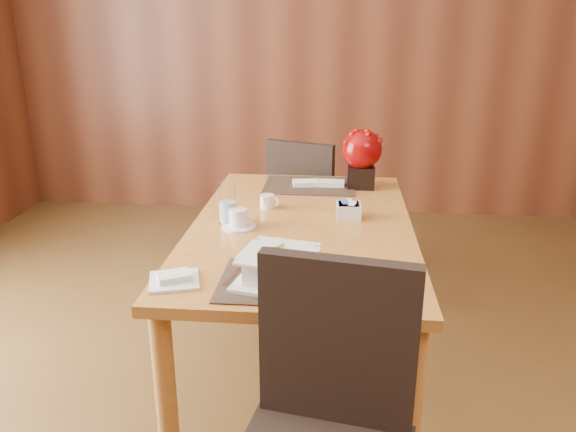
# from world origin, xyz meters

# --- Properties ---
(back_wall) EXTENTS (5.00, 0.02, 2.80)m
(back_wall) POSITION_xyz_m (0.00, 3.00, 1.40)
(back_wall) COLOR brown
(back_wall) RESTS_ON ground
(dining_table) EXTENTS (0.90, 1.50, 0.75)m
(dining_table) POSITION_xyz_m (0.00, 0.60, 0.65)
(dining_table) COLOR #B27431
(dining_table) RESTS_ON ground
(placemat_near) EXTENTS (0.45, 0.33, 0.01)m
(placemat_near) POSITION_xyz_m (0.00, 0.05, 0.75)
(placemat_near) COLOR black
(placemat_near) RESTS_ON dining_table
(placemat_far) EXTENTS (0.45, 0.33, 0.01)m
(placemat_far) POSITION_xyz_m (0.00, 1.15, 0.75)
(placemat_far) COLOR black
(placemat_far) RESTS_ON dining_table
(soup_setting) EXTENTS (0.30, 0.30, 0.10)m
(soup_setting) POSITION_xyz_m (-0.04, 0.05, 0.80)
(soup_setting) COLOR silver
(soup_setting) RESTS_ON dining_table
(coffee_cup) EXTENTS (0.14, 0.14, 0.08)m
(coffee_cup) POSITION_xyz_m (-0.25, 0.53, 0.78)
(coffee_cup) COLOR silver
(coffee_cup) RESTS_ON dining_table
(water_glass) EXTENTS (0.08, 0.08, 0.17)m
(water_glass) POSITION_xyz_m (-0.30, 0.58, 0.84)
(water_glass) COLOR white
(water_glass) RESTS_ON dining_table
(creamer_jug) EXTENTS (0.11, 0.11, 0.06)m
(creamer_jug) POSITION_xyz_m (-0.17, 0.79, 0.78)
(creamer_jug) COLOR silver
(creamer_jug) RESTS_ON dining_table
(sugar_caddy) EXTENTS (0.11, 0.11, 0.06)m
(sugar_caddy) POSITION_xyz_m (0.19, 0.69, 0.78)
(sugar_caddy) COLOR silver
(sugar_caddy) RESTS_ON dining_table
(berry_decor) EXTENTS (0.20, 0.20, 0.29)m
(berry_decor) POSITION_xyz_m (0.26, 1.16, 0.91)
(berry_decor) COLOR black
(berry_decor) RESTS_ON dining_table
(napkins_far) EXTENTS (0.26, 0.11, 0.02)m
(napkins_far) POSITION_xyz_m (0.06, 1.15, 0.77)
(napkins_far) COLOR silver
(napkins_far) RESTS_ON dining_table
(bread_plate) EXTENTS (0.19, 0.19, 0.01)m
(bread_plate) POSITION_xyz_m (-0.37, 0.02, 0.76)
(bread_plate) COLOR silver
(bread_plate) RESTS_ON dining_table
(near_chair) EXTENTS (0.52, 0.53, 0.97)m
(near_chair) POSITION_xyz_m (0.13, -0.36, 0.55)
(near_chair) COLOR black
(near_chair) RESTS_ON ground
(far_chair) EXTENTS (0.53, 0.54, 0.90)m
(far_chair) POSITION_xyz_m (-0.04, 1.59, 0.51)
(far_chair) COLOR black
(far_chair) RESTS_ON ground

